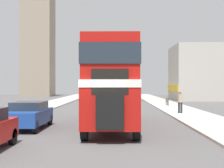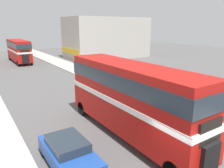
{
  "view_description": "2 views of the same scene",
  "coord_description": "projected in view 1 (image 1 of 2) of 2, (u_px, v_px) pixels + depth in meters",
  "views": [
    {
      "loc": [
        1.05,
        -13.15,
        2.36
      ],
      "look_at": [
        0.78,
        4.47,
        2.39
      ],
      "focal_mm": 50.0,
      "sensor_mm": 36.0,
      "label": 1
    },
    {
      "loc": [
        -6.99,
        -5.4,
        6.66
      ],
      "look_at": [
        0.78,
        6.42,
        2.85
      ],
      "focal_mm": 35.0,
      "sensor_mm": 36.0,
      "label": 2
    }
  ],
  "objects": [
    {
      "name": "ground_plane",
      "position": [
        92.0,
        140.0,
        13.16
      ],
      "size": [
        120.0,
        120.0,
        0.0
      ],
      "primitive_type": "plane",
      "color": "#565454"
    },
    {
      "name": "bus_distant",
      "position": [
        115.0,
        84.0,
        50.82
      ],
      "size": [
        2.46,
        10.29,
        4.07
      ],
      "color": "#B2140F",
      "rests_on": "ground_plane"
    },
    {
      "name": "bicycle_on_pavement",
      "position": [
        167.0,
        102.0,
        33.55
      ],
      "size": [
        0.05,
        1.76,
        0.78
      ],
      "color": "black",
      "rests_on": "sidewalk_right"
    },
    {
      "name": "double_decker_bus",
      "position": [
        112.0,
        79.0,
        17.6
      ],
      "size": [
        2.48,
        10.98,
        4.48
      ],
      "color": "#B2140F",
      "rests_on": "ground_plane"
    },
    {
      "name": "church_tower",
      "position": [
        38.0,
        8.0,
        63.03
      ],
      "size": [
        6.15,
        6.15,
        35.1
      ],
      "color": "gray",
      "rests_on": "ground_plane"
    },
    {
      "name": "car_parked_mid",
      "position": [
        29.0,
        115.0,
        16.65
      ],
      "size": [
        1.78,
        4.13,
        1.44
      ],
      "color": "#1E479E",
      "rests_on": "ground_plane"
    },
    {
      "name": "pedestrian_walking",
      "position": [
        180.0,
        101.0,
        24.53
      ],
      "size": [
        0.35,
        0.35,
        1.74
      ],
      "color": "#282833",
      "rests_on": "sidewalk_right"
    }
  ]
}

